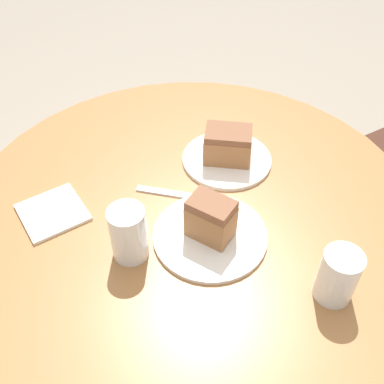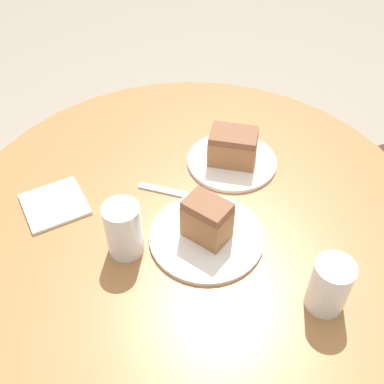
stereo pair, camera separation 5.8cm
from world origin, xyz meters
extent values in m
plane|color=gray|center=(0.00, 0.00, 0.00)|extent=(8.00, 8.00, 0.00)
cylinder|color=#9E6B3D|center=(0.00, 0.00, 0.01)|extent=(0.62, 0.62, 0.03)
cylinder|color=#9E6B3D|center=(0.00, 0.00, 0.36)|extent=(0.12, 0.12, 0.67)
cylinder|color=#9E6B3D|center=(0.00, 0.00, 0.71)|extent=(1.08, 1.08, 0.03)
cylinder|color=olive|center=(-0.08, 0.65, 0.22)|extent=(0.04, 0.04, 0.44)
cylinder|color=white|center=(0.10, -0.03, 0.73)|extent=(0.25, 0.25, 0.01)
cylinder|color=white|center=(-0.06, 0.17, 0.73)|extent=(0.23, 0.23, 0.01)
cube|color=#9E6B42|center=(0.10, -0.03, 0.78)|extent=(0.11, 0.09, 0.08)
cube|color=brown|center=(0.10, -0.03, 0.83)|extent=(0.11, 0.09, 0.02)
cube|color=#9E6B42|center=(-0.06, 0.17, 0.77)|extent=(0.14, 0.14, 0.07)
cube|color=brown|center=(-0.06, 0.17, 0.81)|extent=(0.14, 0.14, 0.02)
cylinder|color=beige|center=(0.03, -0.19, 0.77)|extent=(0.07, 0.07, 0.09)
cylinder|color=white|center=(0.03, -0.19, 0.79)|extent=(0.08, 0.08, 0.12)
cylinder|color=silver|center=(0.36, 0.06, 0.76)|extent=(0.07, 0.07, 0.07)
cylinder|color=white|center=(0.36, 0.06, 0.78)|extent=(0.07, 0.07, 0.11)
cube|color=silver|center=(-0.18, -0.26, 0.73)|extent=(0.15, 0.15, 0.01)
cube|color=silver|center=(-0.05, -0.01, 0.73)|extent=(0.16, 0.13, 0.00)
camera|label=1|loc=(0.56, -0.45, 1.48)|focal=42.00mm
camera|label=2|loc=(0.60, -0.41, 1.48)|focal=42.00mm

